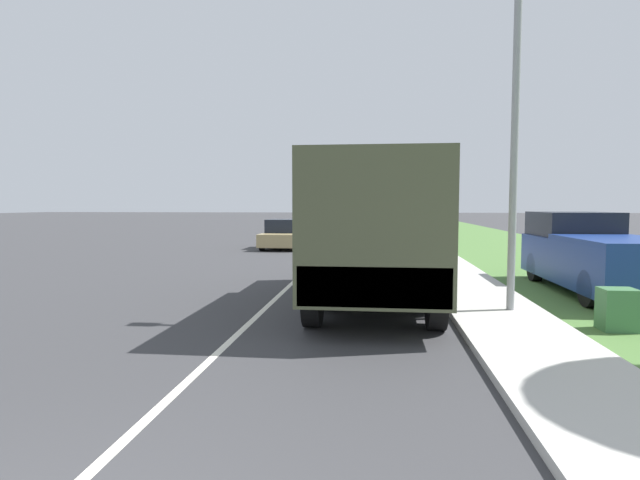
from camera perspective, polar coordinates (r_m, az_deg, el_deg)
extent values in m
plane|color=#38383A|center=(41.84, 3.36, 1.19)|extent=(180.00, 180.00, 0.00)
cube|color=silver|center=(41.84, 3.36, 1.19)|extent=(0.12, 120.00, 0.00)
cube|color=beige|center=(41.84, 9.53, 1.22)|extent=(1.80, 120.00, 0.12)
cube|color=#4C7538|center=(42.31, 15.49, 1.09)|extent=(7.00, 120.00, 0.02)
cube|color=#474C38|center=(13.04, 6.28, 1.84)|extent=(2.38, 1.90, 2.10)
cube|color=#4C5138|center=(9.64, 6.24, 1.99)|extent=(2.38, 4.88, 2.41)
cube|color=#474C38|center=(7.35, 6.13, -5.37)|extent=(2.26, 0.10, 0.60)
cube|color=red|center=(7.35, -0.84, -3.76)|extent=(0.12, 0.06, 0.12)
cube|color=red|center=(7.35, 13.12, -3.87)|extent=(0.12, 0.06, 0.12)
cylinder|color=black|center=(13.07, 1.68, -2.86)|extent=(0.30, 1.04, 1.04)
cylinder|color=black|center=(13.07, 10.81, -2.94)|extent=(0.30, 1.04, 1.04)
cylinder|color=black|center=(8.63, -0.80, -6.46)|extent=(0.30, 1.04, 1.04)
cylinder|color=black|center=(8.62, 13.11, -6.58)|extent=(0.30, 1.04, 1.04)
cylinder|color=black|center=(10.06, 0.25, -4.95)|extent=(0.30, 1.04, 1.04)
cylinder|color=black|center=(10.06, 12.14, -5.05)|extent=(0.30, 1.04, 1.04)
cube|color=tan|center=(24.03, -4.11, 0.17)|extent=(1.79, 3.99, 0.59)
cube|color=black|center=(24.08, -4.08, 1.64)|extent=(1.57, 1.80, 0.63)
cylinder|color=black|center=(25.45, -5.34, 0.04)|extent=(0.20, 0.64, 0.64)
cylinder|color=black|center=(25.17, -1.80, 0.01)|extent=(0.20, 0.64, 0.64)
cylinder|color=black|center=(22.96, -6.64, -0.41)|extent=(0.20, 0.64, 0.64)
cylinder|color=black|center=(22.65, -2.72, -0.44)|extent=(0.20, 0.64, 0.64)
cube|color=#B7BABF|center=(37.87, -0.09, 1.75)|extent=(1.95, 4.12, 0.78)
cube|color=black|center=(37.92, -0.08, 2.93)|extent=(1.71, 1.85, 0.78)
cylinder|color=black|center=(39.29, -1.14, 1.47)|extent=(0.20, 0.64, 0.64)
cylinder|color=black|center=(39.10, 1.40, 1.46)|extent=(0.20, 0.64, 0.64)
cylinder|color=black|center=(36.68, -1.68, 1.29)|extent=(0.20, 0.64, 0.64)
cylinder|color=black|center=(36.48, 1.04, 1.27)|extent=(0.20, 0.64, 0.64)
cube|color=navy|center=(13.42, 29.06, -2.19)|extent=(1.93, 5.34, 1.02)
cube|color=black|center=(14.80, 26.87, 1.63)|extent=(1.78, 2.24, 0.64)
cube|color=navy|center=(12.35, 31.15, -0.11)|extent=(1.93, 3.10, 0.12)
cylinder|color=black|center=(14.82, 23.37, -2.85)|extent=(0.24, 0.76, 0.76)
cylinder|color=black|center=(15.40, 29.40, -2.80)|extent=(0.24, 0.76, 0.76)
cylinder|color=black|center=(11.53, 28.48, -4.91)|extent=(0.24, 0.76, 0.76)
cylinder|color=gray|center=(10.07, 21.39, 11.79)|extent=(0.14, 0.14, 6.76)
cube|color=#3D7042|center=(9.66, 30.88, -6.83)|extent=(0.55, 0.45, 0.70)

